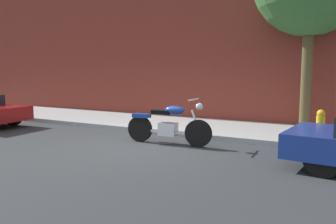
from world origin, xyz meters
TOP-DOWN VIEW (x-y plane):
  - ground_plane at (0.00, 0.00)m, footprint 60.00×60.00m
  - sidewalk at (0.00, 3.09)m, footprint 25.01×3.03m
  - motorcycle at (0.43, 0.64)m, footprint 2.25×0.70m
  - fire_hydrant at (3.76, 2.11)m, footprint 0.20×0.20m

SIDE VIEW (x-z plane):
  - ground_plane at x=0.00m, z-range 0.00..0.00m
  - sidewalk at x=0.00m, z-range 0.00..0.14m
  - fire_hydrant at x=3.76m, z-range 0.00..0.91m
  - motorcycle at x=0.43m, z-range -0.10..1.06m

